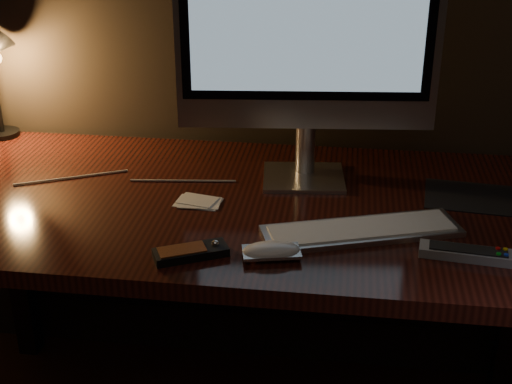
# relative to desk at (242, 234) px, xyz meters

# --- Properties ---
(desk) EXTENTS (1.60, 0.75, 0.75)m
(desk) POSITION_rel_desk_xyz_m (0.00, 0.00, 0.00)
(desk) COLOR #34110B
(desk) RESTS_ON ground
(monitor) EXTENTS (0.61, 0.20, 0.64)m
(monitor) POSITION_rel_desk_xyz_m (0.15, 0.07, 0.51)
(monitor) COLOR silver
(monitor) RESTS_ON desk
(keyboard) EXTENTS (0.44, 0.25, 0.02)m
(keyboard) POSITION_rel_desk_xyz_m (0.29, -0.20, 0.14)
(keyboard) COLOR silver
(keyboard) RESTS_ON desk
(mousepad) EXTENTS (0.23, 0.19, 0.00)m
(mousepad) POSITION_rel_desk_xyz_m (0.55, 0.02, 0.13)
(mousepad) COLOR black
(mousepad) RESTS_ON desk
(mouse) EXTENTS (0.13, 0.08, 0.02)m
(mouse) POSITION_rel_desk_xyz_m (0.11, -0.32, 0.14)
(mouse) COLOR white
(mouse) RESTS_ON desk
(media_remote) EXTENTS (0.16, 0.11, 0.03)m
(media_remote) POSITION_rel_desk_xyz_m (-0.05, -0.34, 0.14)
(media_remote) COLOR black
(media_remote) RESTS_ON desk
(tv_remote) EXTENTS (0.19, 0.07, 0.02)m
(tv_remote) POSITION_rel_desk_xyz_m (0.50, -0.27, 0.14)
(tv_remote) COLOR gray
(tv_remote) RESTS_ON desk
(papers) EXTENTS (0.11, 0.08, 0.01)m
(papers) POSITION_rel_desk_xyz_m (-0.09, -0.10, 0.13)
(papers) COLOR white
(papers) RESTS_ON desk
(cable) EXTENTS (0.53, 0.14, 0.00)m
(cable) POSITION_rel_desk_xyz_m (-0.29, -0.00, 0.13)
(cable) COLOR white
(cable) RESTS_ON desk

